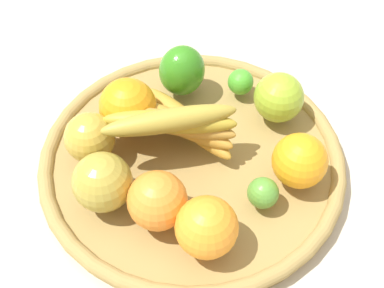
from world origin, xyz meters
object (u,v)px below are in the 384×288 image
object	(u,v)px
orange_0	(128,106)
orange_1	(157,201)
apple_1	(90,138)
orange_2	(300,161)
lime_0	(241,82)
lime_1	(263,193)
bell_pepper	(182,71)
apple_0	(102,182)
apple_2	(279,97)
banana_bunch	(174,122)
orange_3	(207,227)

from	to	relation	value
orange_0	orange_1	size ratio (longest dim) A/B	1.08
orange_0	apple_1	world-z (taller)	orange_0
orange_2	lime_0	bearing A→B (deg)	102.24
lime_0	lime_1	world-z (taller)	lime_1
bell_pepper	apple_1	size ratio (longest dim) A/B	1.16
lime_0	apple_1	world-z (taller)	apple_1
bell_pepper	lime_1	bearing A→B (deg)	-94.28
apple_0	orange_0	world-z (taller)	orange_0
lime_1	orange_1	bearing A→B (deg)	-179.60
apple_2	apple_0	bearing A→B (deg)	-157.00
orange_0	orange_1	distance (m)	0.17
apple_1	apple_2	distance (m)	0.28
banana_bunch	lime_0	xyz separation A→B (m)	(0.12, 0.09, -0.03)
orange_3	apple_1	size ratio (longest dim) A/B	1.09
orange_2	apple_2	xyz separation A→B (m)	(0.00, 0.12, -0.00)
orange_0	orange_3	bearing A→B (deg)	-70.53
banana_bunch	orange_1	world-z (taller)	banana_bunch
bell_pepper	orange_3	distance (m)	0.28
orange_2	lime_1	distance (m)	0.07
bell_pepper	orange_3	world-z (taller)	bell_pepper
banana_bunch	orange_1	distance (m)	0.13
banana_bunch	apple_1	size ratio (longest dim) A/B	2.63
banana_bunch	orange_3	xyz separation A→B (m)	(0.01, -0.17, -0.01)
orange_2	orange_3	size ratio (longest dim) A/B	0.96
orange_0	bell_pepper	bearing A→B (deg)	35.12
orange_2	lime_1	bearing A→B (deg)	-151.10
orange_3	apple_0	bearing A→B (deg)	143.86
apple_2	lime_1	bearing A→B (deg)	-112.00
orange_1	lime_1	size ratio (longest dim) A/B	1.83
orange_1	orange_2	bearing A→B (deg)	9.40
orange_2	bell_pepper	distance (m)	0.23
orange_0	lime_0	size ratio (longest dim) A/B	2.06
banana_bunch	bell_pepper	distance (m)	0.11
orange_3	lime_1	bearing A→B (deg)	30.30
lime_0	orange_3	world-z (taller)	orange_3
orange_1	bell_pepper	bearing A→B (deg)	73.70
orange_1	orange_0	bearing A→B (deg)	97.55
orange_1	lime_1	world-z (taller)	orange_1
banana_bunch	apple_2	xyz separation A→B (m)	(0.16, 0.03, -0.01)
orange_1	apple_2	xyz separation A→B (m)	(0.20, 0.15, -0.00)
lime_0	bell_pepper	world-z (taller)	bell_pepper
orange_2	orange_0	xyz separation A→B (m)	(-0.22, 0.13, 0.00)
orange_2	banana_bunch	bearing A→B (deg)	150.34
apple_0	bell_pepper	size ratio (longest dim) A/B	0.95
apple_0	apple_1	bearing A→B (deg)	99.09
banana_bunch	apple_2	size ratio (longest dim) A/B	2.53
apple_0	orange_2	world-z (taller)	apple_0
orange_1	lime_1	distance (m)	0.14
orange_1	apple_1	xyz separation A→B (m)	(-0.08, 0.12, -0.00)
apple_0	orange_0	distance (m)	0.13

